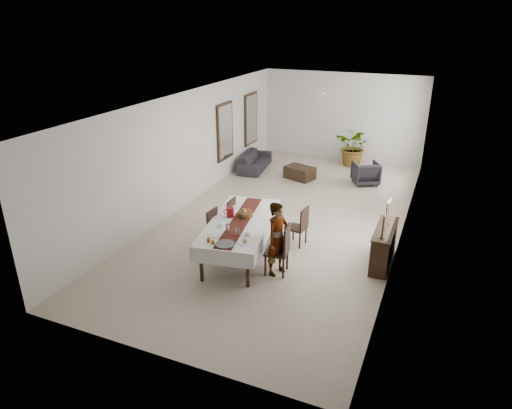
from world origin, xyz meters
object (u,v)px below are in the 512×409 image
at_px(dining_table_top, 240,223).
at_px(red_pitcher, 230,212).
at_px(sofa, 255,161).
at_px(woman, 278,239).
at_px(sideboard_body, 383,247).

distance_m(dining_table_top, red_pitcher, 0.36).
relative_size(red_pitcher, sofa, 0.11).
bearing_deg(woman, sofa, 46.57).
distance_m(red_pitcher, sideboard_body, 3.48).
relative_size(dining_table_top, sideboard_body, 1.92).
height_order(dining_table_top, sofa, dining_table_top).
bearing_deg(sideboard_body, red_pitcher, -167.62).
bearing_deg(sideboard_body, dining_table_top, -164.38).
xyz_separation_m(dining_table_top, sideboard_body, (3.06, 0.85, -0.39)).
xyz_separation_m(dining_table_top, red_pitcher, (-0.30, 0.12, 0.15)).
distance_m(sideboard_body, sofa, 7.31).
xyz_separation_m(red_pitcher, woman, (1.36, -0.53, -0.16)).
xyz_separation_m(woman, sideboard_body, (2.00, 1.27, -0.39)).
height_order(dining_table_top, red_pitcher, red_pitcher).
distance_m(dining_table_top, sofa, 6.36).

